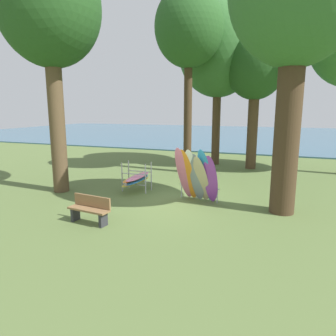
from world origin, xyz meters
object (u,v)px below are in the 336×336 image
(tree_deep_back, at_px, (218,51))
(leaning_board_pile, at_px, (197,177))
(tree_far_right_back, at_px, (256,67))
(tree_foreground_left, at_px, (49,10))
(park_bench, at_px, (90,209))
(tree_far_left_back, at_px, (189,29))
(board_storage_rack, at_px, (137,179))

(tree_deep_back, height_order, leaning_board_pile, tree_deep_back)
(tree_far_right_back, height_order, tree_deep_back, tree_deep_back)
(tree_foreground_left, bearing_deg, tree_far_right_back, 48.54)
(park_bench, bearing_deg, tree_foreground_left, 140.72)
(tree_far_left_back, xyz_separation_m, tree_far_right_back, (3.22, 2.31, -1.73))
(board_storage_rack, bearing_deg, tree_deep_back, 76.59)
(tree_foreground_left, bearing_deg, board_storage_rack, 21.51)
(tree_far_right_back, xyz_separation_m, tree_deep_back, (-2.28, 0.72, 1.08))
(tree_foreground_left, relative_size, park_bench, 6.74)
(tree_deep_back, bearing_deg, tree_far_left_back, -107.14)
(tree_far_right_back, bearing_deg, leaning_board_pile, -99.21)
(tree_far_right_back, bearing_deg, tree_foreground_left, -131.46)
(board_storage_rack, bearing_deg, park_bench, -85.32)
(tree_foreground_left, bearing_deg, tree_deep_back, 61.15)
(tree_far_left_back, distance_m, tree_deep_back, 3.24)
(tree_far_left_back, distance_m, board_storage_rack, 8.39)
(tree_deep_back, xyz_separation_m, leaning_board_pile, (1.05, -8.33, -5.86))
(tree_deep_back, distance_m, park_bench, 13.27)
(tree_foreground_left, relative_size, leaning_board_pile, 4.53)
(tree_far_left_back, height_order, board_storage_rack, tree_far_left_back)
(tree_foreground_left, relative_size, tree_deep_back, 1.00)
(board_storage_rack, xyz_separation_m, park_bench, (0.32, -3.93, -0.07))
(tree_far_right_back, xyz_separation_m, board_storage_rack, (-4.09, -6.87, -5.26))
(tree_far_right_back, relative_size, park_bench, 5.46)
(tree_far_right_back, relative_size, leaning_board_pile, 3.67)
(tree_deep_back, height_order, board_storage_rack, tree_deep_back)
(tree_foreground_left, distance_m, tree_deep_back, 10.04)
(tree_foreground_left, bearing_deg, leaning_board_pile, 4.40)
(leaning_board_pile, bearing_deg, tree_far_left_back, 110.54)
(tree_deep_back, distance_m, leaning_board_pile, 10.24)
(tree_far_left_back, bearing_deg, tree_foreground_left, -124.17)
(tree_foreground_left, bearing_deg, tree_far_left_back, 55.83)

